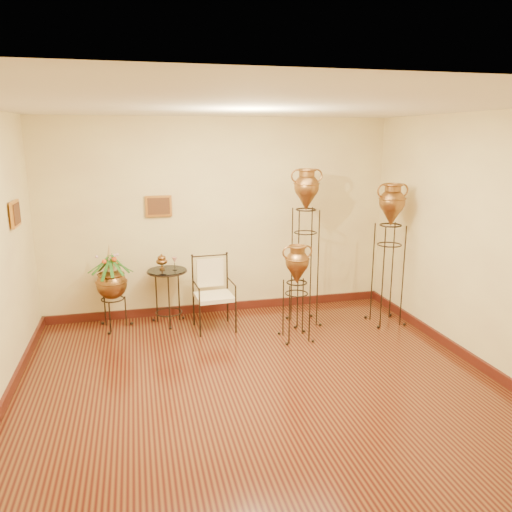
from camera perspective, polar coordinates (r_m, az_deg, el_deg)
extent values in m
plane|color=brown|center=(5.29, 0.72, -15.09)|extent=(5.00, 5.00, 0.00)
cube|color=#461610|center=(7.50, -4.01, -5.80)|extent=(5.00, 0.04, 0.12)
cube|color=#461610|center=(6.29, 23.59, -10.83)|extent=(0.04, 5.00, 0.12)
cube|color=#C9863B|center=(7.03, -11.07, 5.62)|extent=(0.36, 0.03, 0.29)
cube|color=#C9863B|center=(6.15, -25.81, 4.37)|extent=(0.03, 0.36, 0.29)
cube|color=#FDE8BF|center=(6.69, -4.82, -4.68)|extent=(0.51, 0.47, 0.06)
cube|color=#FDE8BF|center=(6.61, -4.87, -2.37)|extent=(0.37, 0.05, 0.39)
cylinder|color=black|center=(6.89, -10.13, -1.64)|extent=(0.53, 0.53, 0.02)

